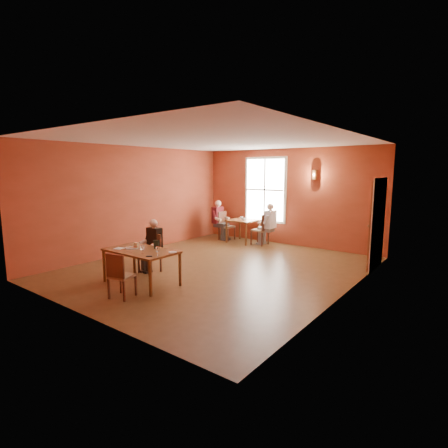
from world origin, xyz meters
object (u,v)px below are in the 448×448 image
Objects in this scene: main_table at (141,267)px; second_table at (243,231)px; diner_maroon at (226,221)px; chair_diner_main at (149,254)px; chair_empty at (122,275)px; chair_diner_white at (260,229)px; chair_diner_maroon at (227,226)px; diner_white at (261,225)px; diner_main at (148,248)px.

second_table reaches higher than main_table.
diner_maroon reaches higher than second_table.
chair_diner_main is 0.68× the size of diner_maroon.
chair_diner_main is 1.03× the size of chair_empty.
main_table is at bearing 127.57° from chair_diner_main.
main_table is 1.74× the size of chair_diner_main.
chair_diner_main is (-0.50, 0.65, 0.08)m from main_table.
main_table is at bearing -179.12° from chair_diner_white.
diner_maroon is (-0.03, 0.00, 0.17)m from chair_diner_maroon.
chair_diner_main is at bearing 173.70° from diner_white.
diner_white is at bearing -90.00° from chair_diner_white.
main_table is 1.20× the size of diner_white.
diner_maroon is (-1.74, 5.52, 0.22)m from chair_empty.
chair_empty is (0.84, -1.38, -0.01)m from chair_diner_main.
chair_empty is (0.34, -0.73, 0.07)m from main_table.
chair_diner_main is 0.90× the size of chair_diner_white.
chair_empty is (0.84, -1.35, -0.15)m from diner_main.
main_table is at bearing 99.81° from chair_empty.
diner_main is 0.91× the size of diner_maroon.
chair_empty is 0.67× the size of diner_white.
chair_diner_white reaches higher than second_table.
chair_empty is 0.87× the size of chair_diner_white.
chair_diner_maroon is (-1.33, 0.00, -0.16)m from diner_white.
chair_diner_maroon is (-1.71, 5.52, 0.05)m from chair_empty.
chair_diner_white is 1.34m from diner_maroon.
chair_diner_white reaches higher than chair_diner_main.
diner_white reaches higher than diner_main.
main_table is at bearing 16.34° from diner_maroon.
chair_diner_maroon is at bearing -78.07° from chair_diner_main.
diner_main is at bearing -86.93° from second_table.
chair_diner_maroon reaches higher than second_table.
diner_maroon is at bearing 180.00° from second_table.
second_table is at bearing 90.00° from diner_white.
second_table is at bearing 90.00° from diner_maroon.
chair_diner_maroon is (-1.37, 4.79, 0.12)m from main_table.
diner_main is 1.60m from chair_empty.
second_table is at bearing -86.93° from diner_main.
chair_empty is 0.90× the size of chair_diner_maroon.
diner_main reaches higher than main_table.
diner_main is 1.22× the size of chair_diner_maroon.
main_table is 0.83m from diner_main.
diner_main reaches higher than chair_diner_main.
chair_empty reaches higher than second_table.
chair_diner_white is at bearing 0.00° from second_table.
chair_diner_main is at bearing -90.00° from diner_main.
diner_main is 1.39× the size of second_table.
diner_maroon reaches higher than chair_diner_white.
main_table is 1.31× the size of diner_main.
second_table is at bearing 98.60° from main_table.
diner_white is at bearing 0.00° from second_table.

